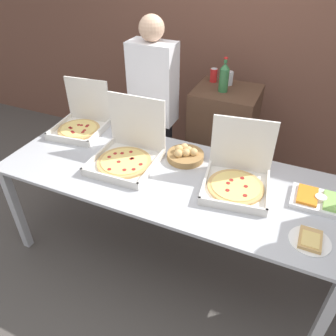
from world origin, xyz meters
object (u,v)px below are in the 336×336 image
soda_can_silver (229,78)px  person_guest_plaid (154,112)px  pizza_box_near_left (237,176)px  paper_plate_front_left (310,240)px  bread_basket (185,155)px  pizza_box_far_left (81,122)px  veggie_tray (320,200)px  soda_can_colored (214,75)px  soda_bottle (224,77)px  pizza_box_far_right (128,152)px

soda_can_silver → person_guest_plaid: 0.75m
pizza_box_near_left → paper_plate_front_left: 0.60m
pizza_box_near_left → bread_basket: pizza_box_near_left is taller
pizza_box_near_left → pizza_box_far_left: bearing=162.9°
veggie_tray → soda_can_colored: bearing=134.5°
paper_plate_front_left → soda_can_silver: size_ratio=1.84×
paper_plate_front_left → soda_can_colored: (-1.03, 1.43, 0.31)m
pizza_box_near_left → soda_bottle: bearing=104.3°
veggie_tray → person_guest_plaid: size_ratio=0.20×
pizza_box_far_right → person_guest_plaid: bearing=98.5°
soda_can_silver → soda_can_colored: (-0.15, 0.02, 0.00)m
soda_bottle → pizza_box_far_left: bearing=-145.2°
pizza_box_far_left → person_guest_plaid: size_ratio=0.26×
pizza_box_far_right → person_guest_plaid: size_ratio=0.28×
soda_can_colored → person_guest_plaid: bearing=-131.9°
soda_bottle → person_guest_plaid: person_guest_plaid is taller
pizza_box_near_left → veggie_tray: 0.53m
pizza_box_far_right → soda_bottle: bearing=64.7°
pizza_box_near_left → veggie_tray: pizza_box_near_left is taller
pizza_box_far_right → soda_can_silver: bearing=67.5°
pizza_box_near_left → pizza_box_far_left: (-1.41, 0.22, -0.00)m
soda_bottle → paper_plate_front_left: bearing=-54.7°
pizza_box_far_left → bread_basket: (0.98, -0.06, -0.03)m
paper_plate_front_left → soda_can_silver: (-0.88, 1.42, 0.31)m
veggie_tray → bread_basket: size_ratio=1.25×
bread_basket → soda_bottle: size_ratio=0.93×
soda_bottle → soda_can_silver: (0.01, 0.17, -0.07)m
paper_plate_front_left → soda_can_colored: soda_can_colored is taller
pizza_box_far_right → bread_basket: (0.38, 0.20, -0.04)m
soda_can_silver → veggie_tray: bearing=-49.5°
pizza_box_far_right → person_guest_plaid: (-0.13, 0.71, -0.02)m
bread_basket → soda_bottle: 0.85m
bread_basket → pizza_box_far_right: bearing=-151.9°
pizza_box_far_left → soda_can_colored: pizza_box_far_left is taller
paper_plate_front_left → person_guest_plaid: 1.74m
person_guest_plaid → pizza_box_near_left: bearing=144.8°
veggie_tray → soda_bottle: size_ratio=1.17×
pizza_box_far_right → veggie_tray: size_ratio=1.39×
pizza_box_far_left → paper_plate_front_left: (1.91, -0.54, -0.06)m
paper_plate_front_left → soda_can_silver: soda_can_silver is taller
soda_bottle → soda_can_silver: size_ratio=2.38×
paper_plate_front_left → pizza_box_far_left: bearing=164.3°
bread_basket → soda_bottle: bearing=86.7°
soda_can_silver → bread_basket: bearing=-93.2°
pizza_box_near_left → soda_can_silver: size_ratio=4.00×
soda_bottle → person_guest_plaid: bearing=-154.3°
veggie_tray → pizza_box_far_left: bearing=174.7°
pizza_box_far_left → bread_basket: 0.98m
pizza_box_far_right → paper_plate_front_left: 1.34m
pizza_box_near_left → veggie_tray: bearing=-4.5°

